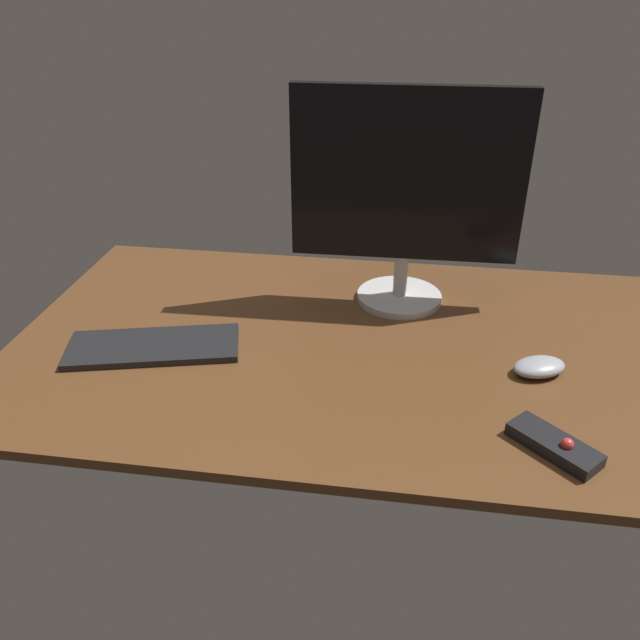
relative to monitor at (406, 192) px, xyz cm
name	(u,v)px	position (x,y,z in cm)	size (l,w,h in cm)	color
desk	(348,346)	(-9.84, -20.67, -27.13)	(140.00, 84.00, 2.00)	brown
monitor	(406,192)	(0.00, 0.00, 0.00)	(49.92, 19.67, 48.29)	silver
keyboard	(154,346)	(-48.97, -29.35, -25.42)	(34.47, 13.52, 1.42)	black
computer_mouse	(539,367)	(27.84, -26.82, -24.61)	(10.54, 6.56, 3.03)	#999EA5
media_remote	(554,445)	(27.04, -49.43, -24.91)	(14.97, 14.48, 3.70)	black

